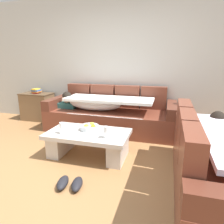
# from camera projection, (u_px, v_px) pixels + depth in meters

# --- Properties ---
(ground_plane) EXTENTS (14.00, 14.00, 0.00)m
(ground_plane) POSITION_uv_depth(u_px,v_px,m) (71.00, 169.00, 2.69)
(ground_plane) COLOR olive
(back_wall) EXTENTS (9.00, 0.10, 2.70)m
(back_wall) POSITION_uv_depth(u_px,v_px,m) (114.00, 62.00, 4.34)
(back_wall) COLOR #BABCB4
(back_wall) RESTS_ON ground_plane
(couch_along_wall) EXTENTS (2.56, 0.92, 0.88)m
(couch_along_wall) POSITION_uv_depth(u_px,v_px,m) (108.00, 114.00, 4.11)
(couch_along_wall) COLOR brown
(couch_along_wall) RESTS_ON ground_plane
(couch_near_window) EXTENTS (0.92, 2.02, 0.88)m
(couch_near_window) POSITION_uv_depth(u_px,v_px,m) (219.00, 164.00, 2.16)
(couch_near_window) COLOR brown
(couch_near_window) RESTS_ON ground_plane
(coffee_table) EXTENTS (1.20, 0.68, 0.38)m
(coffee_table) POSITION_uv_depth(u_px,v_px,m) (88.00, 141.00, 3.00)
(coffee_table) COLOR beige
(coffee_table) RESTS_ON ground_plane
(fruit_bowl) EXTENTS (0.28, 0.28, 0.10)m
(fruit_bowl) POSITION_uv_depth(u_px,v_px,m) (90.00, 127.00, 3.05)
(fruit_bowl) COLOR silver
(fruit_bowl) RESTS_ON coffee_table
(wine_glass_near_left) EXTENTS (0.07, 0.07, 0.17)m
(wine_glass_near_left) POSITION_uv_depth(u_px,v_px,m) (62.00, 126.00, 2.88)
(wine_glass_near_left) COLOR silver
(wine_glass_near_left) RESTS_ON coffee_table
(wine_glass_near_right) EXTENTS (0.07, 0.07, 0.17)m
(wine_glass_near_right) POSITION_uv_depth(u_px,v_px,m) (106.00, 130.00, 2.71)
(wine_glass_near_right) COLOR silver
(wine_glass_near_right) RESTS_ON coffee_table
(open_magazine) EXTENTS (0.29, 0.22, 0.01)m
(open_magazine) POSITION_uv_depth(u_px,v_px,m) (111.00, 135.00, 2.84)
(open_magazine) COLOR white
(open_magazine) RESTS_ON coffee_table
(side_cabinet) EXTENTS (0.72, 0.44, 0.64)m
(side_cabinet) POSITION_uv_depth(u_px,v_px,m) (38.00, 106.00, 4.81)
(side_cabinet) COLOR brown
(side_cabinet) RESTS_ON ground_plane
(book_stack_on_cabinet) EXTENTS (0.17, 0.21, 0.11)m
(book_stack_on_cabinet) POSITION_uv_depth(u_px,v_px,m) (36.00, 91.00, 4.71)
(book_stack_on_cabinet) COLOR red
(book_stack_on_cabinet) RESTS_ON side_cabinet
(pair_of_shoes) EXTENTS (0.35, 0.31, 0.09)m
(pair_of_shoes) POSITION_uv_depth(u_px,v_px,m) (70.00, 183.00, 2.30)
(pair_of_shoes) COLOR black
(pair_of_shoes) RESTS_ON ground_plane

